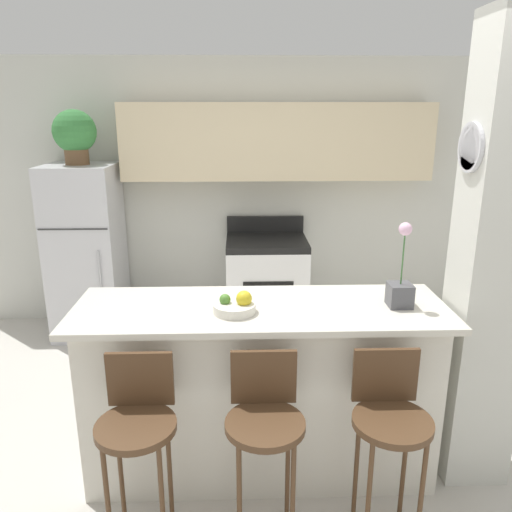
{
  "coord_description": "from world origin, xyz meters",
  "views": [
    {
      "loc": [
        -0.1,
        -2.54,
        2.08
      ],
      "look_at": [
        0.0,
        0.8,
        1.09
      ],
      "focal_mm": 35.0,
      "sensor_mm": 36.0,
      "label": 1
    }
  ],
  "objects_px": {
    "bar_stool_left": "(138,426)",
    "bar_stool_mid": "(265,423)",
    "refrigerator": "(87,252)",
    "trash_bin": "(144,321)",
    "potted_plant_on_fridge": "(75,134)",
    "stove_range": "(266,285)",
    "fruit_bowl": "(236,306)",
    "orchid_vase": "(400,286)",
    "bar_stool_right": "(390,421)"
  },
  "relations": [
    {
      "from": "bar_stool_left",
      "to": "bar_stool_mid",
      "type": "bearing_deg",
      "value": 0.0
    },
    {
      "from": "refrigerator",
      "to": "bar_stool_left",
      "type": "height_order",
      "value": "refrigerator"
    },
    {
      "from": "trash_bin",
      "to": "bar_stool_left",
      "type": "bearing_deg",
      "value": -79.61
    },
    {
      "from": "bar_stool_mid",
      "to": "potted_plant_on_fridge",
      "type": "height_order",
      "value": "potted_plant_on_fridge"
    },
    {
      "from": "bar_stool_left",
      "to": "refrigerator",
      "type": "bearing_deg",
      "value": 110.96
    },
    {
      "from": "potted_plant_on_fridge",
      "to": "trash_bin",
      "type": "height_order",
      "value": "potted_plant_on_fridge"
    },
    {
      "from": "refrigerator",
      "to": "bar_stool_left",
      "type": "xyz_separation_m",
      "value": [
        0.95,
        -2.47,
        -0.15
      ]
    },
    {
      "from": "stove_range",
      "to": "fruit_bowl",
      "type": "distance_m",
      "value": 2.15
    },
    {
      "from": "stove_range",
      "to": "fruit_bowl",
      "type": "relative_size",
      "value": 4.71
    },
    {
      "from": "stove_range",
      "to": "bar_stool_left",
      "type": "height_order",
      "value": "stove_range"
    },
    {
      "from": "bar_stool_left",
      "to": "trash_bin",
      "type": "relative_size",
      "value": 2.55
    },
    {
      "from": "refrigerator",
      "to": "orchid_vase",
      "type": "xyz_separation_m",
      "value": [
        2.3,
        -1.98,
        0.35
      ]
    },
    {
      "from": "refrigerator",
      "to": "bar_stool_left",
      "type": "relative_size",
      "value": 1.66
    },
    {
      "from": "stove_range",
      "to": "bar_stool_right",
      "type": "height_order",
      "value": "stove_range"
    },
    {
      "from": "fruit_bowl",
      "to": "trash_bin",
      "type": "xyz_separation_m",
      "value": [
        -0.88,
        1.84,
        -0.89
      ]
    },
    {
      "from": "bar_stool_left",
      "to": "potted_plant_on_fridge",
      "type": "xyz_separation_m",
      "value": [
        -0.95,
        2.47,
        1.22
      ]
    },
    {
      "from": "potted_plant_on_fridge",
      "to": "refrigerator",
      "type": "bearing_deg",
      "value": -62.98
    },
    {
      "from": "stove_range",
      "to": "potted_plant_on_fridge",
      "type": "xyz_separation_m",
      "value": [
        -1.68,
        -0.0,
        1.41
      ]
    },
    {
      "from": "bar_stool_left",
      "to": "orchid_vase",
      "type": "relative_size",
      "value": 2.06
    },
    {
      "from": "stove_range",
      "to": "orchid_vase",
      "type": "distance_m",
      "value": 2.19
    },
    {
      "from": "bar_stool_right",
      "to": "orchid_vase",
      "type": "bearing_deg",
      "value": 71.58
    },
    {
      "from": "bar_stool_left",
      "to": "bar_stool_right",
      "type": "height_order",
      "value": "same"
    },
    {
      "from": "trash_bin",
      "to": "fruit_bowl",
      "type": "bearing_deg",
      "value": -64.46
    },
    {
      "from": "fruit_bowl",
      "to": "refrigerator",
      "type": "bearing_deg",
      "value": 124.6
    },
    {
      "from": "bar_stool_left",
      "to": "fruit_bowl",
      "type": "height_order",
      "value": "fruit_bowl"
    },
    {
      "from": "bar_stool_right",
      "to": "trash_bin",
      "type": "bearing_deg",
      "value": 125.42
    },
    {
      "from": "orchid_vase",
      "to": "fruit_bowl",
      "type": "height_order",
      "value": "orchid_vase"
    },
    {
      "from": "potted_plant_on_fridge",
      "to": "orchid_vase",
      "type": "distance_m",
      "value": 3.12
    },
    {
      "from": "bar_stool_right",
      "to": "fruit_bowl",
      "type": "relative_size",
      "value": 4.26
    },
    {
      "from": "bar_stool_right",
      "to": "orchid_vase",
      "type": "relative_size",
      "value": 2.06
    },
    {
      "from": "potted_plant_on_fridge",
      "to": "fruit_bowl",
      "type": "relative_size",
      "value": 2.08
    },
    {
      "from": "stove_range",
      "to": "orchid_vase",
      "type": "xyz_separation_m",
      "value": [
        0.62,
        -1.98,
        0.7
      ]
    },
    {
      "from": "bar_stool_right",
      "to": "potted_plant_on_fridge",
      "type": "distance_m",
      "value": 3.49
    },
    {
      "from": "bar_stool_right",
      "to": "potted_plant_on_fridge",
      "type": "xyz_separation_m",
      "value": [
        -2.14,
        2.47,
        1.22
      ]
    },
    {
      "from": "bar_stool_mid",
      "to": "orchid_vase",
      "type": "relative_size",
      "value": 2.06
    },
    {
      "from": "refrigerator",
      "to": "stove_range",
      "type": "bearing_deg",
      "value": 0.13
    },
    {
      "from": "bar_stool_right",
      "to": "potted_plant_on_fridge",
      "type": "relative_size",
      "value": 2.05
    },
    {
      "from": "refrigerator",
      "to": "bar_stool_mid",
      "type": "xyz_separation_m",
      "value": [
        1.54,
        -2.47,
        -0.15
      ]
    },
    {
      "from": "bar_stool_left",
      "to": "potted_plant_on_fridge",
      "type": "height_order",
      "value": "potted_plant_on_fridge"
    },
    {
      "from": "potted_plant_on_fridge",
      "to": "trash_bin",
      "type": "distance_m",
      "value": 1.78
    },
    {
      "from": "bar_stool_left",
      "to": "bar_stool_mid",
      "type": "xyz_separation_m",
      "value": [
        0.6,
        0.0,
        0.0
      ]
    },
    {
      "from": "bar_stool_left",
      "to": "potted_plant_on_fridge",
      "type": "bearing_deg",
      "value": 110.96
    },
    {
      "from": "stove_range",
      "to": "trash_bin",
      "type": "bearing_deg",
      "value": -169.71
    },
    {
      "from": "refrigerator",
      "to": "orchid_vase",
      "type": "relative_size",
      "value": 3.42
    },
    {
      "from": "orchid_vase",
      "to": "refrigerator",
      "type": "bearing_deg",
      "value": 139.36
    },
    {
      "from": "stove_range",
      "to": "trash_bin",
      "type": "relative_size",
      "value": 2.82
    },
    {
      "from": "bar_stool_mid",
      "to": "orchid_vase",
      "type": "distance_m",
      "value": 1.04
    },
    {
      "from": "refrigerator",
      "to": "fruit_bowl",
      "type": "relative_size",
      "value": 7.08
    },
    {
      "from": "refrigerator",
      "to": "bar_stool_right",
      "type": "height_order",
      "value": "refrigerator"
    },
    {
      "from": "stove_range",
      "to": "fruit_bowl",
      "type": "height_order",
      "value": "fruit_bowl"
    }
  ]
}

